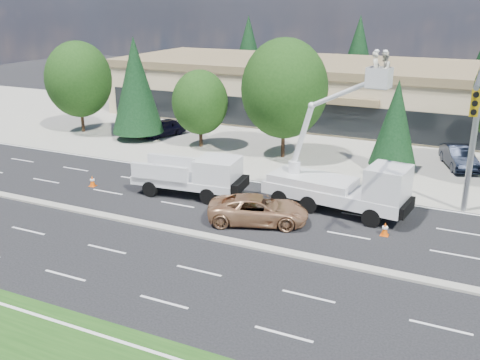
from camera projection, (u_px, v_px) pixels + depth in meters
The scene contains 21 objects.
ground at pixel (231, 242), 26.06m from camera, with size 140.00×140.00×0.00m, color black.
concrete_apron at pixel (339, 145), 43.20m from camera, with size 140.00×22.00×0.01m, color gray.
road_median at pixel (231, 241), 26.04m from camera, with size 120.00×0.55×0.12m, color gray.
strip_mall at pixel (369, 92), 50.84m from camera, with size 50.40×15.40×5.50m.
tree_front_a at pixel (79, 79), 46.26m from camera, with size 5.70×5.70×7.92m.
tree_front_b at pixel (136, 85), 43.88m from camera, with size 4.28×4.28×8.44m.
tree_front_c at pixel (200, 102), 41.78m from camera, with size 4.40×4.40×6.11m.
tree_front_d at pixel (284, 89), 38.48m from camera, with size 6.29×6.29×8.73m.
tree_front_e at pixel (396, 123), 35.82m from camera, with size 3.18×3.18×6.27m.
tree_back_a at pixel (248, 51), 67.68m from camera, with size 4.74×4.74×9.34m.
tree_back_b at pixel (358, 54), 62.02m from camera, with size 4.84×4.84×9.54m.
signal_mast at pixel (477, 111), 26.12m from camera, with size 2.76×10.16×9.00m.
utility_pickup at pixel (194, 179), 31.96m from camera, with size 6.60×3.01×2.45m.
bucket_truck at pixel (347, 180), 29.06m from camera, with size 8.16×3.37×8.91m.
traffic_cone_a at pixel (92, 181), 33.75m from camera, with size 0.40×0.40×0.70m.
traffic_cone_b at pixel (236, 203), 30.17m from camera, with size 0.40×0.40×0.70m.
traffic_cone_c at pixel (282, 212), 28.78m from camera, with size 0.40×0.40×0.70m.
traffic_cone_d at pixel (385, 229), 26.71m from camera, with size 0.40×0.40×0.70m.
minivan at pixel (258, 210), 28.12m from camera, with size 2.43×5.26×1.46m, color tan.
parked_car_west at pixel (163, 128), 45.99m from camera, with size 1.70×4.22×1.44m, color black.
parked_car_east at pixel (459, 157), 37.39m from camera, with size 1.61×4.63×1.53m, color black.
Camera 1 is at (10.45, -21.26, 11.27)m, focal length 40.00 mm.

